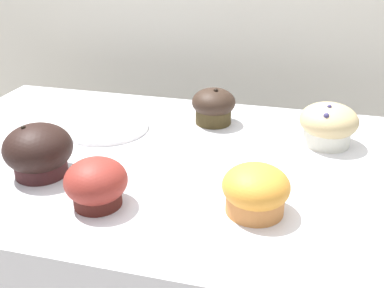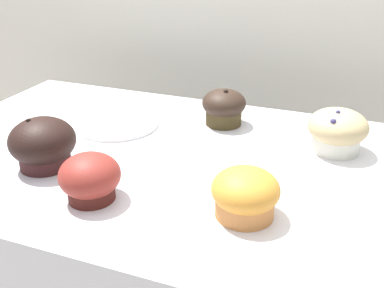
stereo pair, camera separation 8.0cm
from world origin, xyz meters
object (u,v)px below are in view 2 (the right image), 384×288
at_px(muffin_back_left, 337,130).
at_px(muffin_front_left, 245,194).
at_px(muffin_front_right, 224,107).
at_px(muffin_back_right, 90,178).
at_px(serving_plate, 117,123).
at_px(muffin_front_center, 43,144).

height_order(muffin_back_left, muffin_front_left, muffin_back_left).
relative_size(muffin_back_left, muffin_front_right, 1.19).
bearing_deg(muffin_back_right, muffin_front_left, 9.90).
distance_m(muffin_back_left, muffin_front_left, 0.30).
relative_size(muffin_back_left, serving_plate, 0.62).
height_order(muffin_back_left, muffin_front_right, muffin_back_left).
bearing_deg(muffin_back_left, serving_plate, -174.92).
distance_m(muffin_front_center, serving_plate, 0.22).
relative_size(muffin_front_center, muffin_back_left, 1.03).
xyz_separation_m(muffin_back_left, muffin_front_left, (-0.11, -0.28, -0.01)).
xyz_separation_m(muffin_front_center, muffin_front_right, (0.25, 0.31, -0.00)).
height_order(muffin_front_center, muffin_back_right, muffin_front_center).
bearing_deg(muffin_back_left, muffin_front_center, -152.53).
bearing_deg(muffin_front_center, muffin_front_left, -3.53).
distance_m(muffin_front_center, muffin_back_right, 0.15).
bearing_deg(muffin_back_right, muffin_front_center, 154.78).
distance_m(muffin_front_right, serving_plate, 0.24).
relative_size(muffin_front_center, muffin_front_right, 1.24).
relative_size(muffin_front_center, muffin_front_left, 1.16).
relative_size(muffin_front_left, muffin_front_right, 1.07).
xyz_separation_m(muffin_back_right, muffin_front_right, (0.11, 0.37, 0.00)).
relative_size(muffin_front_right, serving_plate, 0.52).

